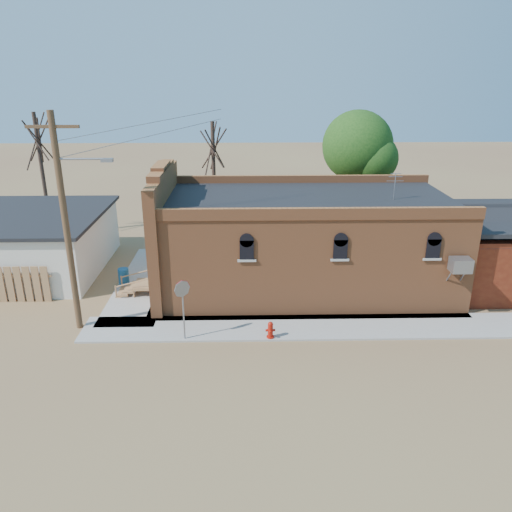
{
  "coord_description": "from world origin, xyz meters",
  "views": [
    {
      "loc": [
        -1.04,
        -17.99,
        10.34
      ],
      "look_at": [
        -0.57,
        3.36,
        2.4
      ],
      "focal_mm": 35.0,
      "sensor_mm": 36.0,
      "label": 1
    }
  ],
  "objects_px": {
    "brick_bar": "(299,242)",
    "fire_hydrant": "(270,330)",
    "utility_pole": "(67,220)",
    "trash_barrel": "(124,276)",
    "stop_sign": "(182,294)"
  },
  "relations": [
    {
      "from": "brick_bar",
      "to": "fire_hydrant",
      "type": "distance_m",
      "value": 6.06
    },
    {
      "from": "fire_hydrant",
      "to": "stop_sign",
      "type": "bearing_deg",
      "value": 166.69
    },
    {
      "from": "brick_bar",
      "to": "utility_pole",
      "type": "height_order",
      "value": "utility_pole"
    },
    {
      "from": "fire_hydrant",
      "to": "trash_barrel",
      "type": "relative_size",
      "value": 0.87
    },
    {
      "from": "brick_bar",
      "to": "utility_pole",
      "type": "bearing_deg",
      "value": -156.31
    },
    {
      "from": "utility_pole",
      "to": "trash_barrel",
      "type": "relative_size",
      "value": 10.98
    },
    {
      "from": "trash_barrel",
      "to": "fire_hydrant",
      "type": "bearing_deg",
      "value": -38.15
    },
    {
      "from": "utility_pole",
      "to": "fire_hydrant",
      "type": "height_order",
      "value": "utility_pole"
    },
    {
      "from": "stop_sign",
      "to": "utility_pole",
      "type": "bearing_deg",
      "value": 150.65
    },
    {
      "from": "stop_sign",
      "to": "trash_barrel",
      "type": "relative_size",
      "value": 3.13
    },
    {
      "from": "trash_barrel",
      "to": "brick_bar",
      "type": "bearing_deg",
      "value": -1.2
    },
    {
      "from": "fire_hydrant",
      "to": "trash_barrel",
      "type": "xyz_separation_m",
      "value": [
        -7.24,
        5.69,
        0.06
      ]
    },
    {
      "from": "brick_bar",
      "to": "stop_sign",
      "type": "relative_size",
      "value": 6.38
    },
    {
      "from": "utility_pole",
      "to": "trash_barrel",
      "type": "bearing_deg",
      "value": 79.33
    },
    {
      "from": "fire_hydrant",
      "to": "stop_sign",
      "type": "height_order",
      "value": "stop_sign"
    }
  ]
}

